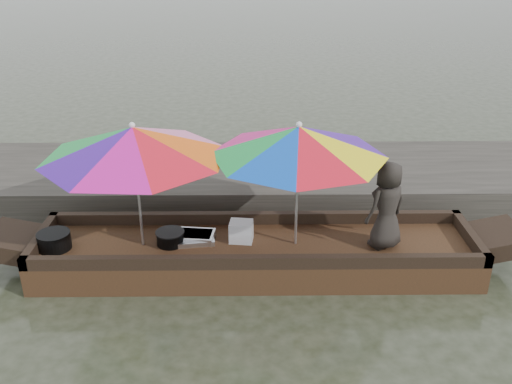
{
  "coord_description": "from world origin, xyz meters",
  "views": [
    {
      "loc": [
        -0.07,
        -6.08,
        3.82
      ],
      "look_at": [
        0.0,
        0.1,
        1.0
      ],
      "focal_mm": 40.0,
      "sensor_mm": 36.0,
      "label": 1
    }
  ],
  "objects_px": {
    "tray_crayfish": "(195,236)",
    "charcoal_grill": "(170,238)",
    "vendor": "(387,205)",
    "umbrella_bow": "(138,186)",
    "tray_scallop": "(195,239)",
    "cooking_pot": "(54,241)",
    "supply_bag": "(241,231)",
    "boat_hull": "(256,256)",
    "umbrella_stern": "(297,186)"
  },
  "relations": [
    {
      "from": "tray_crayfish",
      "to": "charcoal_grill",
      "type": "xyz_separation_m",
      "value": [
        -0.29,
        -0.1,
        0.03
      ]
    },
    {
      "from": "vendor",
      "to": "umbrella_bow",
      "type": "relative_size",
      "value": 0.51
    },
    {
      "from": "umbrella_bow",
      "to": "tray_scallop",
      "type": "bearing_deg",
      "value": 6.08
    },
    {
      "from": "charcoal_grill",
      "to": "umbrella_bow",
      "type": "relative_size",
      "value": 0.15
    },
    {
      "from": "tray_scallop",
      "to": "charcoal_grill",
      "type": "height_order",
      "value": "charcoal_grill"
    },
    {
      "from": "cooking_pot",
      "to": "tray_crayfish",
      "type": "relative_size",
      "value": 0.84
    },
    {
      "from": "charcoal_grill",
      "to": "umbrella_bow",
      "type": "height_order",
      "value": "umbrella_bow"
    },
    {
      "from": "tray_crayfish",
      "to": "umbrella_bow",
      "type": "distance_m",
      "value": 0.97
    },
    {
      "from": "supply_bag",
      "to": "boat_hull",
      "type": "bearing_deg",
      "value": -23.1
    },
    {
      "from": "cooking_pot",
      "to": "boat_hull",
      "type": "bearing_deg",
      "value": 1.94
    },
    {
      "from": "boat_hull",
      "to": "supply_bag",
      "type": "xyz_separation_m",
      "value": [
        -0.18,
        0.08,
        0.3
      ]
    },
    {
      "from": "cooking_pot",
      "to": "tray_crayfish",
      "type": "distance_m",
      "value": 1.68
    },
    {
      "from": "boat_hull",
      "to": "vendor",
      "type": "xyz_separation_m",
      "value": [
        1.54,
        -0.06,
        0.72
      ]
    },
    {
      "from": "supply_bag",
      "to": "vendor",
      "type": "bearing_deg",
      "value": -4.69
    },
    {
      "from": "supply_bag",
      "to": "vendor",
      "type": "distance_m",
      "value": 1.78
    },
    {
      "from": "tray_scallop",
      "to": "vendor",
      "type": "height_order",
      "value": "vendor"
    },
    {
      "from": "tray_crayfish",
      "to": "tray_scallop",
      "type": "xyz_separation_m",
      "value": [
        -0.0,
        -0.04,
        -0.01
      ]
    },
    {
      "from": "boat_hull",
      "to": "vendor",
      "type": "distance_m",
      "value": 1.7
    },
    {
      "from": "tray_scallop",
      "to": "vendor",
      "type": "bearing_deg",
      "value": -3.25
    },
    {
      "from": "boat_hull",
      "to": "vendor",
      "type": "bearing_deg",
      "value": -2.37
    },
    {
      "from": "tray_crayfish",
      "to": "umbrella_stern",
      "type": "xyz_separation_m",
      "value": [
        1.23,
        -0.11,
        0.73
      ]
    },
    {
      "from": "tray_crayfish",
      "to": "umbrella_stern",
      "type": "relative_size",
      "value": 0.23
    },
    {
      "from": "umbrella_stern",
      "to": "tray_scallop",
      "type": "bearing_deg",
      "value": 176.91
    },
    {
      "from": "cooking_pot",
      "to": "vendor",
      "type": "bearing_deg",
      "value": 0.27
    },
    {
      "from": "vendor",
      "to": "umbrella_bow",
      "type": "height_order",
      "value": "umbrella_bow"
    },
    {
      "from": "cooking_pot",
      "to": "supply_bag",
      "type": "height_order",
      "value": "supply_bag"
    },
    {
      "from": "cooking_pot",
      "to": "umbrella_bow",
      "type": "distance_m",
      "value": 1.24
    },
    {
      "from": "umbrella_stern",
      "to": "charcoal_grill",
      "type": "bearing_deg",
      "value": 179.82
    },
    {
      "from": "cooking_pot",
      "to": "charcoal_grill",
      "type": "distance_m",
      "value": 1.38
    },
    {
      "from": "tray_crayfish",
      "to": "tray_scallop",
      "type": "height_order",
      "value": "tray_crayfish"
    },
    {
      "from": "boat_hull",
      "to": "umbrella_bow",
      "type": "xyz_separation_m",
      "value": [
        -1.38,
        0.0,
        0.95
      ]
    },
    {
      "from": "vendor",
      "to": "tray_crayfish",
      "type": "bearing_deg",
      "value": -35.04
    },
    {
      "from": "cooking_pot",
      "to": "umbrella_bow",
      "type": "relative_size",
      "value": 0.18
    },
    {
      "from": "supply_bag",
      "to": "umbrella_stern",
      "type": "height_order",
      "value": "umbrella_stern"
    },
    {
      "from": "cooking_pot",
      "to": "charcoal_grill",
      "type": "xyz_separation_m",
      "value": [
        1.38,
        0.09,
        -0.03
      ]
    },
    {
      "from": "supply_bag",
      "to": "vendor",
      "type": "relative_size",
      "value": 0.26
    },
    {
      "from": "tray_crayfish",
      "to": "boat_hull",
      "type": "bearing_deg",
      "value": -8.25
    },
    {
      "from": "charcoal_grill",
      "to": "tray_scallop",
      "type": "bearing_deg",
      "value": 12.02
    },
    {
      "from": "vendor",
      "to": "umbrella_bow",
      "type": "distance_m",
      "value": 2.93
    },
    {
      "from": "tray_scallop",
      "to": "supply_bag",
      "type": "xyz_separation_m",
      "value": [
        0.57,
        0.01,
        0.1
      ]
    },
    {
      "from": "charcoal_grill",
      "to": "umbrella_stern",
      "type": "bearing_deg",
      "value": -0.18
    },
    {
      "from": "vendor",
      "to": "umbrella_bow",
      "type": "bearing_deg",
      "value": -31.98
    },
    {
      "from": "boat_hull",
      "to": "cooking_pot",
      "type": "xyz_separation_m",
      "value": [
        -2.43,
        -0.08,
        0.28
      ]
    },
    {
      "from": "tray_crayfish",
      "to": "vendor",
      "type": "distance_m",
      "value": 2.36
    },
    {
      "from": "cooking_pot",
      "to": "vendor",
      "type": "relative_size",
      "value": 0.36
    },
    {
      "from": "umbrella_bow",
      "to": "umbrella_stern",
      "type": "distance_m",
      "value": 1.86
    },
    {
      "from": "cooking_pot",
      "to": "umbrella_stern",
      "type": "height_order",
      "value": "umbrella_stern"
    },
    {
      "from": "cooking_pot",
      "to": "umbrella_bow",
      "type": "height_order",
      "value": "umbrella_bow"
    },
    {
      "from": "tray_crayfish",
      "to": "vendor",
      "type": "relative_size",
      "value": 0.43
    },
    {
      "from": "vendor",
      "to": "umbrella_stern",
      "type": "relative_size",
      "value": 0.53
    }
  ]
}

